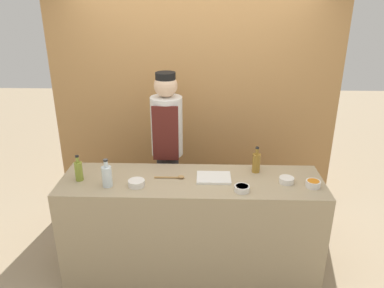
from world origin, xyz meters
The scene contains 13 objects.
ground_plane centered at (0.00, 0.00, 0.00)m, with size 14.00×14.00×0.00m, color tan.
cabinet_wall centered at (0.00, 1.13, 1.20)m, with size 3.06×0.18×2.40m.
counter centered at (0.00, 0.00, 0.48)m, with size 2.26×0.63×0.95m.
sauce_bowl_orange centered at (1.01, -0.09, 0.98)m, with size 0.12×0.12×0.06m.
sauce_bowl_purple centered at (0.41, -0.18, 0.98)m, with size 0.12×0.12×0.05m.
sauce_bowl_white centered at (-0.45, -0.12, 0.98)m, with size 0.14×0.14×0.05m.
sauce_bowl_red centered at (0.80, -0.03, 0.98)m, with size 0.12×0.12×0.05m.
cutting_board centered at (0.19, 0.03, 0.96)m, with size 0.29×0.22×0.02m.
bottle_vinegar centered at (0.57, 0.17, 1.04)m, with size 0.07×0.07×0.24m.
bottle_oil centered at (-0.96, -0.03, 1.04)m, with size 0.07×0.07×0.23m.
bottle_clear centered at (-0.69, -0.13, 1.04)m, with size 0.08×0.08×0.24m.
wooden_spoon centered at (-0.15, 0.02, 0.96)m, with size 0.26×0.05×0.03m.
chef_center centered at (-0.26, 0.58, 0.98)m, with size 0.31×0.31×1.75m.
Camera 1 is at (0.09, -2.85, 2.45)m, focal length 35.00 mm.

